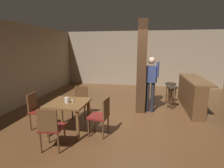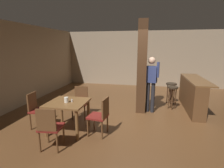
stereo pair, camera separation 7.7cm
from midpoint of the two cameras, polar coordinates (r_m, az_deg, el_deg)
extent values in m
plane|color=brown|center=(5.13, 8.15, -11.26)|extent=(10.80, 10.80, 0.00)
cube|color=gray|center=(9.23, 10.23, 8.07)|extent=(8.00, 0.10, 2.80)
cube|color=gray|center=(6.37, -30.34, 4.85)|extent=(0.10, 9.00, 2.80)
cube|color=#422816|center=(5.36, 10.16, 5.24)|extent=(0.28, 0.28, 2.80)
cube|color=brown|center=(4.30, -13.81, -5.92)|extent=(0.90, 0.90, 0.04)
cylinder|color=brown|center=(4.61, -7.21, -9.27)|extent=(0.07, 0.07, 0.70)
cylinder|color=brown|center=(4.90, -15.74, -8.34)|extent=(0.07, 0.07, 0.70)
cylinder|color=brown|center=(3.96, -10.83, -13.13)|extent=(0.07, 0.07, 0.70)
cylinder|color=brown|center=(4.29, -20.46, -11.66)|extent=(0.07, 0.07, 0.70)
cube|color=maroon|center=(4.10, -4.15, -10.50)|extent=(0.47, 0.47, 0.04)
cube|color=brown|center=(3.95, -1.61, -7.86)|extent=(0.08, 0.38, 0.45)
cylinder|color=brown|center=(4.11, -7.39, -13.93)|extent=(0.04, 0.04, 0.43)
cylinder|color=brown|center=(4.40, -5.36, -12.07)|extent=(0.04, 0.04, 0.43)
cylinder|color=brown|center=(3.99, -2.70, -14.73)|extent=(0.04, 0.04, 0.43)
cylinder|color=brown|center=(4.28, -0.96, -12.74)|extent=(0.04, 0.04, 0.43)
cube|color=maroon|center=(4.79, -22.03, -8.00)|extent=(0.46, 0.46, 0.04)
cube|color=brown|center=(4.81, -24.26, -5.26)|extent=(0.07, 0.38, 0.45)
cylinder|color=brown|center=(4.93, -19.03, -9.97)|extent=(0.04, 0.04, 0.43)
cylinder|color=brown|center=(4.65, -20.91, -11.51)|extent=(0.04, 0.04, 0.43)
cylinder|color=brown|center=(5.09, -22.64, -9.56)|extent=(0.04, 0.04, 0.43)
cylinder|color=brown|center=(4.81, -24.68, -11.00)|extent=(0.04, 0.04, 0.43)
cube|color=maroon|center=(5.06, -10.00, -6.21)|extent=(0.46, 0.46, 0.04)
cube|color=brown|center=(5.17, -9.53, -3.18)|extent=(0.38, 0.08, 0.45)
cylinder|color=brown|center=(4.93, -8.45, -9.41)|extent=(0.04, 0.04, 0.43)
cylinder|color=brown|center=(5.02, -12.38, -9.16)|extent=(0.04, 0.04, 0.43)
cylinder|color=brown|center=(5.25, -7.54, -8.03)|extent=(0.04, 0.04, 0.43)
cylinder|color=brown|center=(5.34, -11.24, -7.82)|extent=(0.04, 0.04, 0.43)
cube|color=maroon|center=(3.77, -18.63, -13.23)|extent=(0.46, 0.46, 0.04)
cube|color=brown|center=(3.53, -20.15, -11.18)|extent=(0.38, 0.08, 0.45)
cylinder|color=brown|center=(4.08, -19.71, -14.81)|extent=(0.04, 0.04, 0.43)
cylinder|color=brown|center=(3.95, -14.94, -15.40)|extent=(0.04, 0.04, 0.43)
cylinder|color=brown|center=(3.81, -22.01, -17.06)|extent=(0.04, 0.04, 0.43)
cylinder|color=brown|center=(3.67, -16.90, -17.83)|extent=(0.04, 0.04, 0.43)
cylinder|color=silver|center=(4.23, -14.20, -5.05)|extent=(0.10, 0.10, 0.13)
cylinder|color=silver|center=(4.24, -12.46, -5.32)|extent=(0.03, 0.03, 0.07)
cube|color=navy|center=(5.44, 13.10, 3.10)|extent=(0.38, 0.28, 0.50)
sphere|color=tan|center=(5.40, 13.31, 7.45)|extent=(0.25, 0.25, 0.21)
cylinder|color=#232328|center=(5.58, 13.55, -4.33)|extent=(0.15, 0.15, 0.95)
cylinder|color=#232328|center=(5.62, 11.95, -4.15)|extent=(0.15, 0.15, 0.95)
cylinder|color=navy|center=(5.39, 15.19, 4.51)|extent=(0.10, 0.10, 0.46)
cylinder|color=navy|center=(5.47, 11.19, 4.81)|extent=(0.10, 0.10, 0.46)
cube|color=brown|center=(6.22, 26.06, 1.34)|extent=(0.56, 2.24, 0.04)
cube|color=brown|center=(6.30, 24.75, -3.14)|extent=(0.36, 2.24, 0.97)
cylinder|color=#2D2319|center=(6.00, 19.62, -1.06)|extent=(0.33, 0.33, 0.05)
torus|color=#422816|center=(6.12, 19.31, -5.38)|extent=(0.23, 0.23, 0.02)
cylinder|color=#422816|center=(6.19, 19.24, -4.24)|extent=(0.03, 0.03, 0.70)
cylinder|color=#422816|center=(5.99, 19.50, -4.80)|extent=(0.03, 0.03, 0.70)
cylinder|color=#422816|center=(6.11, 20.36, -4.54)|extent=(0.03, 0.03, 0.70)
cylinder|color=#422816|center=(6.08, 18.38, -4.48)|extent=(0.03, 0.03, 0.70)
cylinder|color=#2D2319|center=(6.55, 19.15, 0.03)|extent=(0.37, 0.37, 0.05)
torus|color=#382114|center=(6.66, 18.87, -3.95)|extent=(0.26, 0.26, 0.02)
cylinder|color=#382114|center=(6.75, 18.80, -2.89)|extent=(0.03, 0.03, 0.70)
cylinder|color=#382114|center=(6.52, 19.05, -3.42)|extent=(0.03, 0.03, 0.70)
cylinder|color=#382114|center=(6.65, 19.94, -3.19)|extent=(0.03, 0.03, 0.70)
cylinder|color=#382114|center=(6.62, 17.90, -3.11)|extent=(0.03, 0.03, 0.70)
camera|label=1|loc=(0.04, -89.56, 0.09)|focal=28.00mm
camera|label=2|loc=(0.04, 90.44, -0.09)|focal=28.00mm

